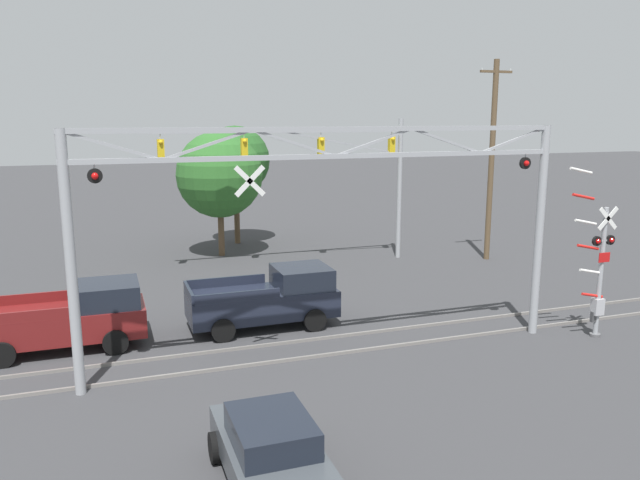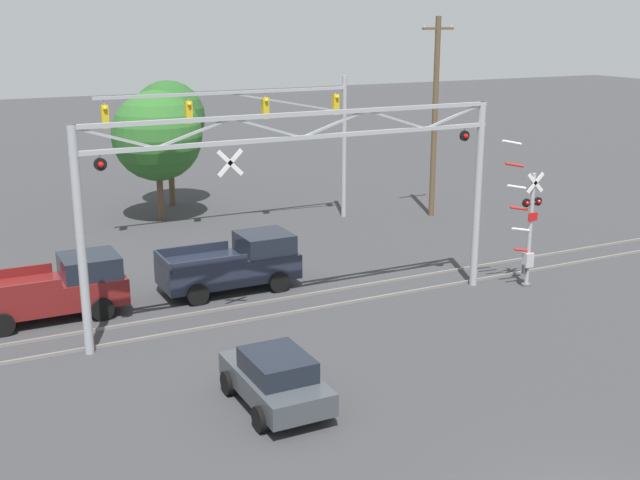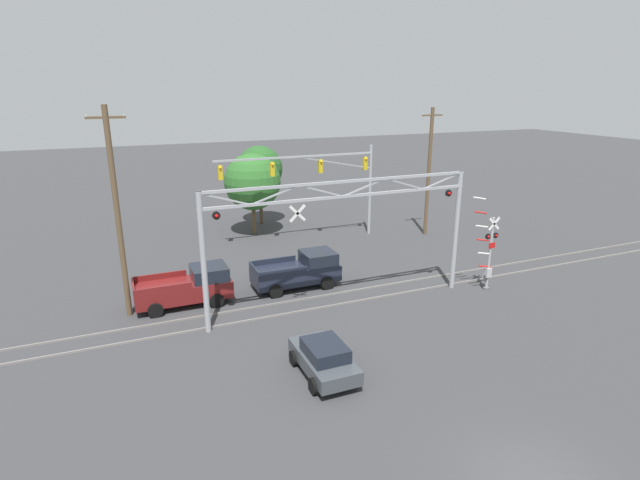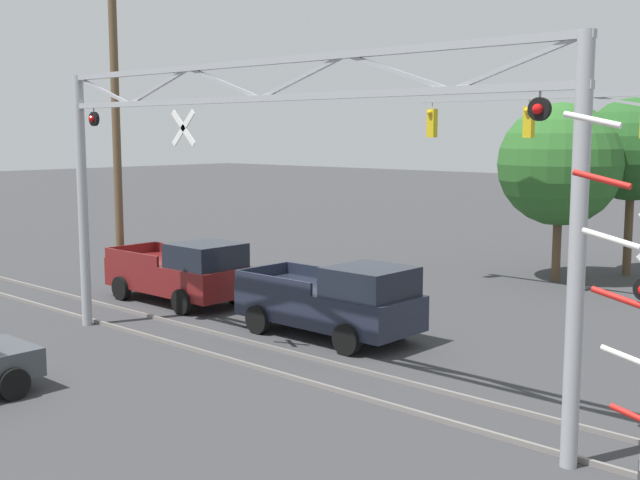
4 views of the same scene
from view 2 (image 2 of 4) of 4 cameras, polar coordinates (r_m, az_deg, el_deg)
name	(u,v)px [view 2 (image 2 of 4)]	position (r m, az deg, el deg)	size (l,w,h in m)	color
rail_track_near	(300,311)	(28.19, -1.46, -5.08)	(80.00, 0.08, 0.10)	gray
rail_track_far	(283,299)	(29.42, -2.66, -4.20)	(80.00, 0.08, 0.10)	gray
crossing_gantry	(302,182)	(26.65, -1.29, 4.16)	(14.86, 0.30, 7.03)	#9EA0A5
crossing_signal_mast	(528,231)	(31.24, 14.56, 0.61)	(2.02, 0.35, 5.76)	#9EA0A5
traffic_signal_span	(279,122)	(39.24, -2.94, 8.41)	(12.52, 0.39, 7.21)	#9EA0A5
pickup_truck_lead	(236,263)	(30.45, -6.02, -1.67)	(5.15, 2.36, 2.06)	#1E2333
pickup_truck_following	(55,289)	(28.96, -18.30, -3.31)	(5.17, 2.36, 2.06)	maroon
sedan_waiting	(276,379)	(21.50, -3.16, -9.81)	(2.05, 3.82, 1.50)	#3D4247
utility_pole_right	(435,116)	(41.40, 8.17, 8.72)	(1.80, 0.28, 10.06)	brown
background_tree_beyond_span	(168,118)	(44.14, -10.73, 8.55)	(3.91, 3.91, 6.79)	brown
background_tree_far_left_verge	(157,136)	(40.97, -11.51, 7.27)	(4.50, 4.50, 6.57)	brown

